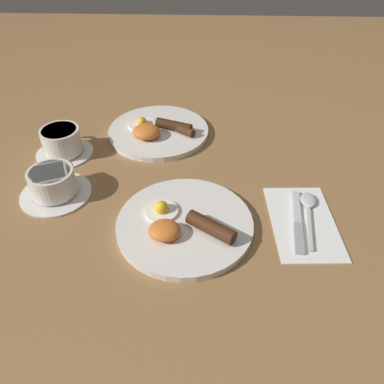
{
  "coord_description": "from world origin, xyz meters",
  "views": [
    {
      "loc": [
        0.03,
        -0.53,
        0.55
      ],
      "look_at": [
        0.01,
        0.08,
        0.03
      ],
      "focal_mm": 35.0,
      "sensor_mm": 36.0,
      "label": 1
    }
  ],
  "objects_px": {
    "breakfast_plate_far": "(158,131)",
    "teacup_far": "(62,143)",
    "teacup_near": "(53,184)",
    "spoon": "(308,205)",
    "breakfast_plate_near": "(184,224)",
    "knife": "(298,224)"
  },
  "relations": [
    {
      "from": "teacup_far",
      "to": "teacup_near",
      "type": "bearing_deg",
      "value": -79.84
    },
    {
      "from": "breakfast_plate_far",
      "to": "teacup_far",
      "type": "distance_m",
      "value": 0.25
    },
    {
      "from": "breakfast_plate_near",
      "to": "teacup_far",
      "type": "distance_m",
      "value": 0.41
    },
    {
      "from": "spoon",
      "to": "breakfast_plate_far",
      "type": "bearing_deg",
      "value": 59.54
    },
    {
      "from": "breakfast_plate_near",
      "to": "breakfast_plate_far",
      "type": "distance_m",
      "value": 0.36
    },
    {
      "from": "breakfast_plate_near",
      "to": "knife",
      "type": "distance_m",
      "value": 0.23
    },
    {
      "from": "teacup_near",
      "to": "spoon",
      "type": "xyz_separation_m",
      "value": [
        0.55,
        -0.03,
        -0.02
      ]
    },
    {
      "from": "teacup_near",
      "to": "breakfast_plate_far",
      "type": "bearing_deg",
      "value": 52.06
    },
    {
      "from": "breakfast_plate_near",
      "to": "breakfast_plate_far",
      "type": "height_order",
      "value": "breakfast_plate_far"
    },
    {
      "from": "spoon",
      "to": "knife",
      "type": "bearing_deg",
      "value": 157.91
    },
    {
      "from": "teacup_far",
      "to": "spoon",
      "type": "bearing_deg",
      "value": -17.67
    },
    {
      "from": "breakfast_plate_far",
      "to": "spoon",
      "type": "xyz_separation_m",
      "value": [
        0.35,
        -0.29,
        -0.0
      ]
    },
    {
      "from": "breakfast_plate_far",
      "to": "spoon",
      "type": "distance_m",
      "value": 0.45
    },
    {
      "from": "breakfast_plate_near",
      "to": "teacup_far",
      "type": "relative_size",
      "value": 1.94
    },
    {
      "from": "breakfast_plate_far",
      "to": "spoon",
      "type": "bearing_deg",
      "value": -38.99
    },
    {
      "from": "breakfast_plate_near",
      "to": "breakfast_plate_far",
      "type": "bearing_deg",
      "value": 104.29
    },
    {
      "from": "breakfast_plate_near",
      "to": "knife",
      "type": "bearing_deg",
      "value": 3.51
    },
    {
      "from": "knife",
      "to": "spoon",
      "type": "xyz_separation_m",
      "value": [
        0.03,
        0.05,
        0.0
      ]
    },
    {
      "from": "teacup_near",
      "to": "teacup_far",
      "type": "distance_m",
      "value": 0.16
    },
    {
      "from": "breakfast_plate_far",
      "to": "knife",
      "type": "height_order",
      "value": "breakfast_plate_far"
    },
    {
      "from": "knife",
      "to": "spoon",
      "type": "distance_m",
      "value": 0.06
    },
    {
      "from": "breakfast_plate_near",
      "to": "knife",
      "type": "xyz_separation_m",
      "value": [
        0.23,
        0.01,
        -0.0
      ]
    }
  ]
}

